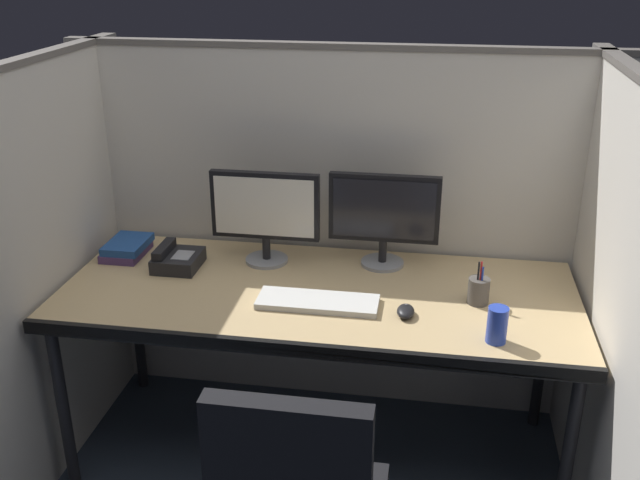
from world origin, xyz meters
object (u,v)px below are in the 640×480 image
object	(u,v)px
desk_phone	(177,259)
soda_can	(497,325)
monitor_left	(265,211)
book_stack	(127,248)
keyboard_main	(318,302)
pen_cup	(479,291)
monitor_right	(384,214)
computer_mouse	(406,311)
desk	(317,303)

from	to	relation	value
desk_phone	soda_can	xyz separation A→B (m)	(1.21, -0.38, 0.03)
monitor_left	book_stack	xyz separation A→B (m)	(-0.58, -0.03, -0.18)
keyboard_main	pen_cup	size ratio (longest dim) A/B	2.63
monitor_right	computer_mouse	distance (m)	0.47
keyboard_main	desk_phone	world-z (taller)	desk_phone
monitor_right	computer_mouse	world-z (taller)	monitor_right
monitor_left	soda_can	xyz separation A→B (m)	(0.87, -0.49, -0.15)
pen_cup	soda_can	xyz separation A→B (m)	(0.05, -0.26, 0.01)
keyboard_main	computer_mouse	distance (m)	0.31
desk	book_stack	bearing A→B (deg)	166.32
desk	monitor_right	world-z (taller)	monitor_right
keyboard_main	computer_mouse	world-z (taller)	computer_mouse
computer_mouse	book_stack	bearing A→B (deg)	163.91
computer_mouse	pen_cup	bearing A→B (deg)	28.78
monitor_right	book_stack	world-z (taller)	monitor_right
computer_mouse	desk_phone	distance (m)	0.95
monitor_right	soda_can	bearing A→B (deg)	-52.53
monitor_right	computer_mouse	size ratio (longest dim) A/B	4.48
monitor_left	book_stack	bearing A→B (deg)	-177.06
soda_can	keyboard_main	bearing A→B (deg)	165.52
soda_can	desk_phone	bearing A→B (deg)	162.54
monitor_left	book_stack	world-z (taller)	monitor_left
book_stack	desk_phone	distance (m)	0.25
desk	monitor_right	distance (m)	0.44
book_stack	monitor_left	bearing A→B (deg)	2.94
desk_phone	pen_cup	xyz separation A→B (m)	(1.16, -0.12, 0.02)
computer_mouse	soda_can	bearing A→B (deg)	-23.10
desk	keyboard_main	world-z (taller)	keyboard_main
desk	soda_can	bearing A→B (deg)	-22.43
book_stack	monitor_right	bearing A→B (deg)	4.18
desk_phone	soda_can	world-z (taller)	soda_can
book_stack	pen_cup	world-z (taller)	pen_cup
monitor_right	book_stack	bearing A→B (deg)	-175.82
monitor_left	desk_phone	xyz separation A→B (m)	(-0.34, -0.11, -0.18)
pen_cup	computer_mouse	bearing A→B (deg)	-151.22
keyboard_main	pen_cup	world-z (taller)	pen_cup
pen_cup	soda_can	distance (m)	0.27
desk	monitor_right	bearing A→B (deg)	52.01
book_stack	desk	bearing A→B (deg)	-13.68
computer_mouse	monitor_right	bearing A→B (deg)	105.64
monitor_right	computer_mouse	bearing A→B (deg)	-74.36
keyboard_main	desk_phone	size ratio (longest dim) A/B	2.26
desk	desk_phone	bearing A→B (deg)	168.21
book_stack	computer_mouse	bearing A→B (deg)	-16.09
desk	computer_mouse	size ratio (longest dim) A/B	19.79
desk	monitor_left	bearing A→B (deg)	136.81
desk	pen_cup	size ratio (longest dim) A/B	11.62
pen_cup	monitor_right	bearing A→B (deg)	143.14
pen_cup	keyboard_main	bearing A→B (deg)	-169.31
monitor_left	soda_can	size ratio (longest dim) A/B	3.52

